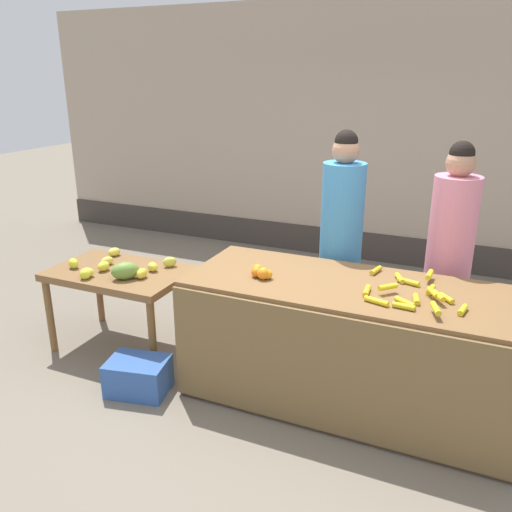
# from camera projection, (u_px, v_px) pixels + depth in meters

# --- Properties ---
(ground_plane) EXTENTS (24.00, 24.00, 0.00)m
(ground_plane) POSITION_uv_depth(u_px,v_px,m) (280.00, 382.00, 4.05)
(ground_plane) COLOR #756B5B
(market_wall_back) EXTENTS (9.39, 0.23, 3.10)m
(market_wall_back) POSITION_uv_depth(u_px,v_px,m) (378.00, 138.00, 6.31)
(market_wall_back) COLOR tan
(market_wall_back) RESTS_ON ground
(fruit_stall_counter) EXTENTS (2.29, 0.91, 0.90)m
(fruit_stall_counter) POSITION_uv_depth(u_px,v_px,m) (348.00, 345.00, 3.70)
(fruit_stall_counter) COLOR brown
(fruit_stall_counter) RESTS_ON ground
(side_table_wooden) EXTENTS (1.13, 0.73, 0.71)m
(side_table_wooden) POSITION_uv_depth(u_px,v_px,m) (120.00, 279.00, 4.40)
(side_table_wooden) COLOR brown
(side_table_wooden) RESTS_ON ground
(banana_bunch_pile) EXTENTS (0.68, 0.72, 0.07)m
(banana_bunch_pile) POSITION_uv_depth(u_px,v_px,m) (412.00, 292.00, 3.37)
(banana_bunch_pile) COLOR gold
(banana_bunch_pile) RESTS_ON fruit_stall_counter
(orange_pile) EXTENTS (0.17, 0.13, 0.09)m
(orange_pile) POSITION_uv_depth(u_px,v_px,m) (261.00, 272.00, 3.67)
(orange_pile) COLOR orange
(orange_pile) RESTS_ON fruit_stall_counter
(mango_papaya_pile) EXTENTS (0.85, 0.66, 0.14)m
(mango_papaya_pile) POSITION_uv_depth(u_px,v_px,m) (119.00, 268.00, 4.27)
(mango_papaya_pile) COLOR #DED24A
(mango_papaya_pile) RESTS_ON side_table_wooden
(vendor_woman_blue_shirt) EXTENTS (0.34, 0.34, 1.86)m
(vendor_woman_blue_shirt) POSITION_uv_depth(u_px,v_px,m) (341.00, 245.00, 4.25)
(vendor_woman_blue_shirt) COLOR #33333D
(vendor_woman_blue_shirt) RESTS_ON ground
(vendor_woman_pink_shirt) EXTENTS (0.34, 0.34, 1.82)m
(vendor_woman_pink_shirt) POSITION_uv_depth(u_px,v_px,m) (448.00, 261.00, 3.98)
(vendor_woman_pink_shirt) COLOR #33333D
(vendor_woman_pink_shirt) RESTS_ON ground
(produce_crate) EXTENTS (0.50, 0.40, 0.26)m
(produce_crate) POSITION_uv_depth(u_px,v_px,m) (138.00, 376.00, 3.90)
(produce_crate) COLOR #3359A5
(produce_crate) RESTS_ON ground
(produce_sack) EXTENTS (0.42, 0.37, 0.50)m
(produce_sack) POSITION_uv_depth(u_px,v_px,m) (248.00, 300.00, 4.90)
(produce_sack) COLOR maroon
(produce_sack) RESTS_ON ground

